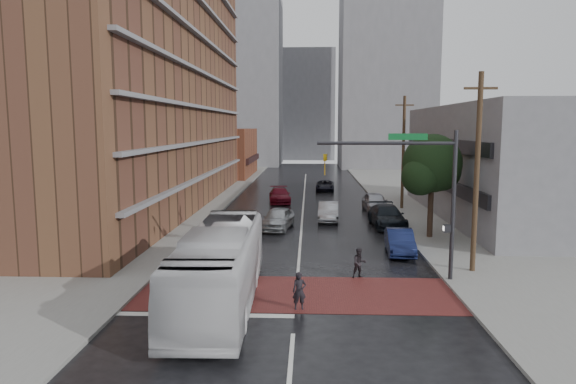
# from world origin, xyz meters

# --- Properties ---
(ground) EXTENTS (160.00, 160.00, 0.00)m
(ground) POSITION_xyz_m (0.00, 0.00, 0.00)
(ground) COLOR black
(ground) RESTS_ON ground
(crosswalk) EXTENTS (14.00, 5.00, 0.02)m
(crosswalk) POSITION_xyz_m (0.00, 0.50, 0.01)
(crosswalk) COLOR maroon
(crosswalk) RESTS_ON ground
(sidewalk_west) EXTENTS (9.00, 90.00, 0.15)m
(sidewalk_west) POSITION_xyz_m (-11.50, 25.00, 0.07)
(sidewalk_west) COLOR gray
(sidewalk_west) RESTS_ON ground
(sidewalk_east) EXTENTS (9.00, 90.00, 0.15)m
(sidewalk_east) POSITION_xyz_m (11.50, 25.00, 0.07)
(sidewalk_east) COLOR gray
(sidewalk_east) RESTS_ON ground
(apartment_block) EXTENTS (10.00, 44.00, 28.00)m
(apartment_block) POSITION_xyz_m (-14.00, 24.00, 14.00)
(apartment_block) COLOR brown
(apartment_block) RESTS_ON ground
(storefront_west) EXTENTS (8.00, 16.00, 7.00)m
(storefront_west) POSITION_xyz_m (-12.00, 54.00, 3.50)
(storefront_west) COLOR brown
(storefront_west) RESTS_ON ground
(building_east) EXTENTS (11.00, 26.00, 9.00)m
(building_east) POSITION_xyz_m (16.50, 20.00, 4.50)
(building_east) COLOR gray
(building_east) RESTS_ON ground
(distant_tower_west) EXTENTS (18.00, 16.00, 32.00)m
(distant_tower_west) POSITION_xyz_m (-14.00, 78.00, 16.00)
(distant_tower_west) COLOR gray
(distant_tower_west) RESTS_ON ground
(distant_tower_east) EXTENTS (16.00, 14.00, 36.00)m
(distant_tower_east) POSITION_xyz_m (14.00, 72.00, 18.00)
(distant_tower_east) COLOR gray
(distant_tower_east) RESTS_ON ground
(distant_tower_center) EXTENTS (12.00, 10.00, 24.00)m
(distant_tower_center) POSITION_xyz_m (0.00, 95.00, 12.00)
(distant_tower_center) COLOR gray
(distant_tower_center) RESTS_ON ground
(street_tree) EXTENTS (4.20, 4.10, 6.90)m
(street_tree) POSITION_xyz_m (8.52, 12.03, 4.73)
(street_tree) COLOR #332319
(street_tree) RESTS_ON ground
(signal_mast) EXTENTS (6.50, 0.30, 7.20)m
(signal_mast) POSITION_xyz_m (5.85, 2.50, 4.73)
(signal_mast) COLOR #2D2D33
(signal_mast) RESTS_ON ground
(utility_pole_near) EXTENTS (1.60, 0.26, 10.00)m
(utility_pole_near) POSITION_xyz_m (8.80, 4.00, 5.14)
(utility_pole_near) COLOR #473321
(utility_pole_near) RESTS_ON ground
(utility_pole_far) EXTENTS (1.60, 0.26, 10.00)m
(utility_pole_far) POSITION_xyz_m (8.80, 24.00, 5.14)
(utility_pole_far) COLOR #473321
(utility_pole_far) RESTS_ON ground
(transit_bus) EXTENTS (3.08, 11.76, 3.25)m
(transit_bus) POSITION_xyz_m (-3.12, -1.00, 1.63)
(transit_bus) COLOR silver
(transit_bus) RESTS_ON ground
(pedestrian_a) EXTENTS (0.61, 0.45, 1.54)m
(pedestrian_a) POSITION_xyz_m (0.17, -1.50, 0.77)
(pedestrian_a) COLOR black
(pedestrian_a) RESTS_ON ground
(pedestrian_b) EXTENTS (0.84, 0.73, 1.47)m
(pedestrian_b) POSITION_xyz_m (3.03, 3.00, 0.74)
(pedestrian_b) COLOR black
(pedestrian_b) RESTS_ON ground
(car_travel_a) EXTENTS (2.58, 4.81, 1.55)m
(car_travel_a) POSITION_xyz_m (-1.70, 14.76, 0.78)
(car_travel_a) COLOR #ACB0B4
(car_travel_a) RESTS_ON ground
(car_travel_b) EXTENTS (1.77, 4.51, 1.46)m
(car_travel_b) POSITION_xyz_m (2.07, 18.24, 0.73)
(car_travel_b) COLOR #B0B3B8
(car_travel_b) RESTS_ON ground
(car_travel_c) EXTENTS (2.49, 5.10, 1.43)m
(car_travel_c) POSITION_xyz_m (-2.31, 27.72, 0.71)
(car_travel_c) COLOR maroon
(car_travel_c) RESTS_ON ground
(suv_travel) EXTENTS (2.24, 4.52, 1.23)m
(suv_travel) POSITION_xyz_m (2.36, 36.90, 0.62)
(suv_travel) COLOR black
(suv_travel) RESTS_ON ground
(car_parked_near) EXTENTS (1.76, 4.36, 1.41)m
(car_parked_near) POSITION_xyz_m (5.84, 7.94, 0.70)
(car_parked_near) COLOR #141D48
(car_parked_near) RESTS_ON ground
(car_parked_mid) EXTENTS (2.50, 5.56, 1.58)m
(car_parked_mid) POSITION_xyz_m (6.30, 16.00, 0.79)
(car_parked_mid) COLOR black
(car_parked_mid) RESTS_ON ground
(car_parked_far) EXTENTS (2.10, 4.84, 1.62)m
(car_parked_far) POSITION_xyz_m (6.30, 22.94, 0.81)
(car_parked_far) COLOR #A6A7AD
(car_parked_far) RESTS_ON ground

